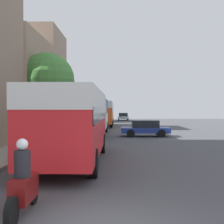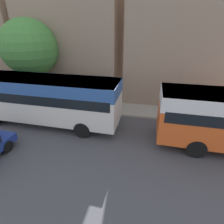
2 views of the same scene
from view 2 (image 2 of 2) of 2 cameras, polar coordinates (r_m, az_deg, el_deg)
building_far_terrace at (r=18.40m, az=-11.25°, el=20.33°), size 6.28×8.64×8.60m
building_end_row at (r=16.35m, az=20.94°, el=22.97°), size 5.18×8.09×11.13m
bus_following at (r=12.37m, az=-22.07°, el=5.31°), size 2.64×10.33×3.16m
street_tree at (r=15.93m, az=-25.33°, el=18.32°), size 4.35×4.35×6.54m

